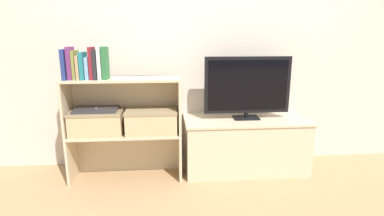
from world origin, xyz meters
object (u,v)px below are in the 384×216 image
book_navy (65,64)px  book_ivory (100,62)px  storage_basket_left (97,121)px  book_olive (76,65)px  book_maroon (92,63)px  tv_stand (245,144)px  storage_basket_right (152,120)px  book_skyblue (88,68)px  book_forest (105,63)px  book_charcoal (96,64)px  book_tan (79,67)px  laptop (96,109)px  book_teal (83,66)px  book_plum (71,63)px  tv (247,86)px

book_navy → book_ivory: bearing=0.0°
storage_basket_left → book_olive: bearing=-166.9°
book_maroon → storage_basket_left: size_ratio=0.58×
tv_stand → storage_basket_right: (-0.83, -0.09, 0.27)m
book_skyblue → book_forest: 0.14m
book_ivory → book_forest: 0.04m
book_ivory → storage_basket_left: (-0.07, 0.03, -0.48)m
book_navy → storage_basket_left: (0.20, 0.03, -0.47)m
book_olive → storage_basket_left: book_olive is taller
storage_basket_right → book_charcoal: bearing=-176.0°
book_maroon → book_charcoal: 0.03m
book_skyblue → book_charcoal: book_charcoal is taller
book_skyblue → book_tan: bearing=180.0°
book_skyblue → book_charcoal: 0.07m
book_skyblue → storage_basket_left: 0.44m
book_forest → laptop: (-0.10, 0.03, -0.38)m
book_teal → book_skyblue: book_teal is taller
book_maroon → storage_basket_left: book_maroon is taller
book_forest → tv_stand: bearing=6.0°
book_teal → book_skyblue: (0.04, 0.00, -0.02)m
book_teal → storage_basket_left: bearing=23.9°
book_plum → laptop: size_ratio=0.73×
tv_stand → book_charcoal: book_charcoal is taller
book_plum → book_ivory: 0.22m
book_teal → tv: bearing=5.2°
storage_basket_right → book_olive: bearing=-177.1°
tv_stand → book_olive: size_ratio=4.92×
tv_stand → book_skyblue: size_ratio=6.43×
book_tan → book_skyblue: book_tan is taller
book_tan → book_teal: size_ratio=0.88×
book_ivory → storage_basket_right: (0.38, 0.03, -0.48)m
storage_basket_left → laptop: laptop is taller
book_olive → book_ivory: 0.19m
tv → book_ivory: size_ratio=2.91×
laptop → storage_basket_left: bearing=-90.0°
book_olive → storage_basket_left: bearing=13.1°
book_forest → book_tan: bearing=180.0°
book_charcoal → laptop: size_ratio=0.67×
tv → book_tan: (-1.37, -0.12, 0.19)m
book_skyblue → book_ivory: 0.10m
storage_basket_left → storage_basket_right: bearing=0.0°
book_plum → book_tan: bearing=0.0°
book_ivory → book_forest: size_ratio=1.04×
tv_stand → book_skyblue: 1.49m
book_ivory → storage_basket_right: bearing=4.3°
tv → book_teal: size_ratio=3.58×
book_maroon → laptop: 0.38m
book_ivory → laptop: 0.39m
book_teal → book_forest: bearing=0.0°
book_forest → laptop: 0.39m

